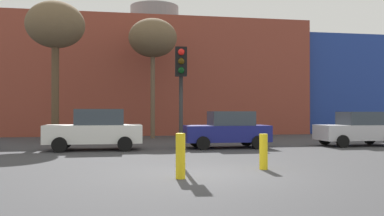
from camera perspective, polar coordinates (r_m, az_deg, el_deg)
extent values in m
plane|color=#38383A|center=(11.44, 1.94, -8.91)|extent=(200.00, 200.00, 0.00)
cube|color=brown|center=(35.18, -5.12, 3.67)|extent=(21.94, 11.99, 8.43)
cube|color=navy|center=(39.48, 17.32, 2.70)|extent=(8.30, 10.79, 7.69)
cylinder|color=slate|center=(35.93, -5.12, 11.99)|extent=(4.00, 4.00, 2.00)
cube|color=white|center=(18.78, -13.19, -3.43)|extent=(4.11, 1.76, 0.78)
cube|color=#333D47|center=(18.75, -12.44, -1.19)|extent=(2.06, 1.57, 0.69)
cylinder|color=black|center=(18.03, -17.56, -4.79)|extent=(0.63, 0.22, 0.63)
cylinder|color=black|center=(19.82, -16.89, -4.40)|extent=(0.63, 0.22, 0.63)
cylinder|color=black|center=(17.89, -9.10, -4.84)|extent=(0.63, 0.22, 0.63)
cylinder|color=black|center=(19.69, -9.20, -4.44)|extent=(0.63, 0.22, 0.63)
cube|color=navy|center=(19.41, 4.64, -3.46)|extent=(3.90, 1.67, 0.74)
cube|color=#333D47|center=(19.44, 5.30, -1.40)|extent=(1.95, 1.48, 0.65)
cylinder|color=black|center=(18.31, 1.52, -4.80)|extent=(0.59, 0.20, 0.59)
cylinder|color=black|center=(19.99, 0.52, -4.44)|extent=(0.59, 0.20, 0.59)
cylinder|color=black|center=(18.98, 8.97, -4.64)|extent=(0.59, 0.20, 0.59)
cylinder|color=black|center=(20.60, 7.40, -4.31)|extent=(0.59, 0.20, 0.59)
cube|color=silver|center=(22.04, 21.46, -3.09)|extent=(3.84, 1.64, 0.73)
cube|color=#333D47|center=(22.14, 21.96, -1.31)|extent=(1.92, 1.46, 0.64)
cylinder|color=black|center=(20.70, 19.78, -4.28)|extent=(0.58, 0.20, 0.58)
cylinder|color=black|center=(22.17, 17.60, -4.03)|extent=(0.58, 0.20, 0.58)
cylinder|color=black|center=(23.42, 22.95, -3.83)|extent=(0.58, 0.20, 0.58)
cylinder|color=black|center=(12.89, -1.51, -1.80)|extent=(0.12, 0.12, 2.76)
cube|color=black|center=(12.97, -1.50, 6.30)|extent=(0.38, 0.27, 0.90)
sphere|color=red|center=(12.87, -1.47, 7.62)|extent=(0.20, 0.20, 0.20)
sphere|color=#3C2905|center=(12.83, -1.47, 6.38)|extent=(0.20, 0.20, 0.20)
sphere|color=black|center=(12.80, -1.47, 5.13)|extent=(0.20, 0.20, 0.20)
cylinder|color=brown|center=(23.70, -18.08, 2.13)|extent=(0.40, 0.40, 5.49)
ellipsoid|color=brown|center=(24.13, -18.05, 10.71)|extent=(3.12, 3.12, 2.50)
cylinder|color=brown|center=(26.30, -5.35, 1.81)|extent=(0.28, 0.28, 5.45)
ellipsoid|color=brown|center=(26.68, -5.35, 9.45)|extent=(3.02, 3.02, 2.41)
cylinder|color=yellow|center=(10.53, -1.58, -6.53)|extent=(0.24, 0.24, 1.13)
cylinder|color=yellow|center=(12.38, 9.68, -5.86)|extent=(0.24, 0.24, 1.03)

